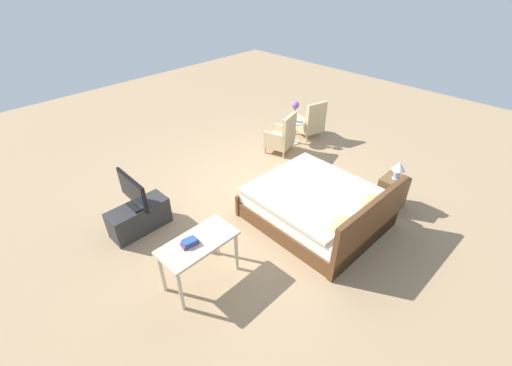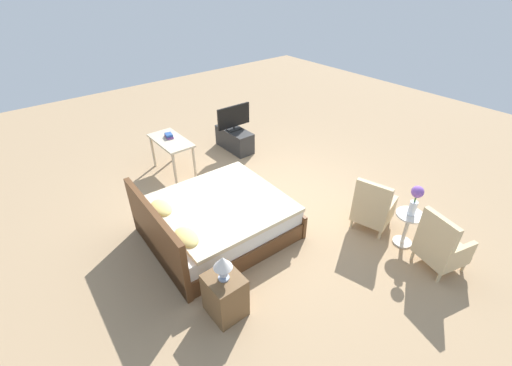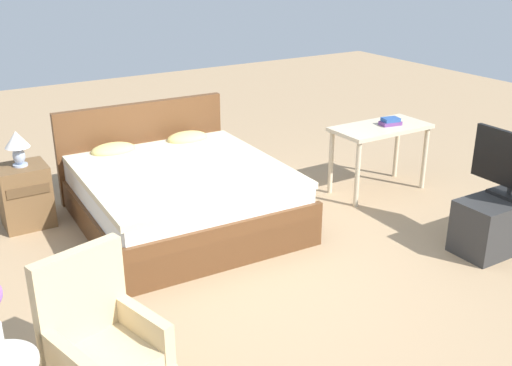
{
  "view_description": "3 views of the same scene",
  "coord_description": "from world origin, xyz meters",
  "px_view_note": "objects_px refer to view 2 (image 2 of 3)",
  "views": [
    {
      "loc": [
        3.76,
        3.57,
        3.84
      ],
      "look_at": [
        0.38,
        0.25,
        0.58
      ],
      "focal_mm": 24.0,
      "sensor_mm": 36.0,
      "label": 1
    },
    {
      "loc": [
        -3.68,
        3.26,
        3.63
      ],
      "look_at": [
        -0.06,
        0.32,
        0.57
      ],
      "focal_mm": 24.0,
      "sensor_mm": 36.0,
      "label": 2
    },
    {
      "loc": [
        -2.26,
        -3.63,
        2.45
      ],
      "look_at": [
        -0.02,
        -0.02,
        0.77
      ],
      "focal_mm": 42.0,
      "sensor_mm": 36.0,
      "label": 3
    }
  ],
  "objects_px": {
    "table_lamp": "(223,265)",
    "tv_stand": "(235,139)",
    "armchair_by_window_left": "(441,246)",
    "nightstand": "(225,295)",
    "tv_flatscreen": "(234,118)",
    "armchair_by_window_right": "(373,208)",
    "bed": "(216,220)",
    "vanity_desk": "(171,145)",
    "flower_vase": "(416,198)",
    "book_stack": "(169,136)",
    "side_table": "(407,225)"
  },
  "relations": [
    {
      "from": "tv_stand",
      "to": "nightstand",
      "type": "bearing_deg",
      "value": 142.5
    },
    {
      "from": "table_lamp",
      "to": "book_stack",
      "type": "xyz_separation_m",
      "value": [
        3.49,
        -1.12,
        -0.05
      ]
    },
    {
      "from": "armchair_by_window_left",
      "to": "nightstand",
      "type": "xyz_separation_m",
      "value": [
        1.23,
        2.7,
        -0.08
      ]
    },
    {
      "from": "armchair_by_window_left",
      "to": "vanity_desk",
      "type": "height_order",
      "value": "armchair_by_window_left"
    },
    {
      "from": "armchair_by_window_left",
      "to": "tv_stand",
      "type": "xyz_separation_m",
      "value": [
        4.67,
        0.06,
        -0.14
      ]
    },
    {
      "from": "armchair_by_window_left",
      "to": "armchair_by_window_right",
      "type": "relative_size",
      "value": 1.0
    },
    {
      "from": "table_lamp",
      "to": "tv_stand",
      "type": "distance_m",
      "value": 4.37
    },
    {
      "from": "bed",
      "to": "armchair_by_window_right",
      "type": "bearing_deg",
      "value": -124.78
    },
    {
      "from": "flower_vase",
      "to": "vanity_desk",
      "type": "relative_size",
      "value": 0.46
    },
    {
      "from": "table_lamp",
      "to": "tv_flatscreen",
      "type": "distance_m",
      "value": 4.33
    },
    {
      "from": "side_table",
      "to": "table_lamp",
      "type": "bearing_deg",
      "value": 76.09
    },
    {
      "from": "armchair_by_window_left",
      "to": "vanity_desk",
      "type": "distance_m",
      "value": 4.9
    },
    {
      "from": "armchair_by_window_left",
      "to": "nightstand",
      "type": "distance_m",
      "value": 2.97
    },
    {
      "from": "side_table",
      "to": "nightstand",
      "type": "xyz_separation_m",
      "value": [
        0.69,
        2.79,
        -0.05
      ]
    },
    {
      "from": "bed",
      "to": "side_table",
      "type": "bearing_deg",
      "value": -132.68
    },
    {
      "from": "armchair_by_window_left",
      "to": "vanity_desk",
      "type": "bearing_deg",
      "value": 19.23
    },
    {
      "from": "armchair_by_window_left",
      "to": "nightstand",
      "type": "relative_size",
      "value": 1.56
    },
    {
      "from": "side_table",
      "to": "tv_stand",
      "type": "xyz_separation_m",
      "value": [
        4.13,
        0.15,
        -0.11
      ]
    },
    {
      "from": "book_stack",
      "to": "tv_flatscreen",
      "type": "bearing_deg",
      "value": -91.89
    },
    {
      "from": "side_table",
      "to": "nightstand",
      "type": "height_order",
      "value": "nightstand"
    },
    {
      "from": "bed",
      "to": "armchair_by_window_right",
      "type": "xyz_separation_m",
      "value": [
        -1.4,
        -2.01,
        0.08
      ]
    },
    {
      "from": "bed",
      "to": "vanity_desk",
      "type": "distance_m",
      "value": 2.2
    },
    {
      "from": "armchair_by_window_right",
      "to": "table_lamp",
      "type": "xyz_separation_m",
      "value": [
        0.15,
        2.7,
        0.43
      ]
    },
    {
      "from": "flower_vase",
      "to": "tv_flatscreen",
      "type": "bearing_deg",
      "value": 2.13
    },
    {
      "from": "bed",
      "to": "armchair_by_window_right",
      "type": "distance_m",
      "value": 2.45
    },
    {
      "from": "flower_vase",
      "to": "book_stack",
      "type": "height_order",
      "value": "flower_vase"
    },
    {
      "from": "armchair_by_window_right",
      "to": "book_stack",
      "type": "height_order",
      "value": "armchair_by_window_right"
    },
    {
      "from": "armchair_by_window_right",
      "to": "side_table",
      "type": "distance_m",
      "value": 0.55
    },
    {
      "from": "armchair_by_window_left",
      "to": "tv_stand",
      "type": "relative_size",
      "value": 0.96
    },
    {
      "from": "vanity_desk",
      "to": "tv_flatscreen",
      "type": "bearing_deg",
      "value": -88.0
    },
    {
      "from": "bed",
      "to": "armchair_by_window_right",
      "type": "relative_size",
      "value": 2.29
    },
    {
      "from": "flower_vase",
      "to": "armchair_by_window_right",
      "type": "bearing_deg",
      "value": 9.53
    },
    {
      "from": "nightstand",
      "to": "tv_stand",
      "type": "distance_m",
      "value": 4.33
    },
    {
      "from": "nightstand",
      "to": "armchair_by_window_right",
      "type": "bearing_deg",
      "value": -93.18
    },
    {
      "from": "table_lamp",
      "to": "vanity_desk",
      "type": "height_order",
      "value": "table_lamp"
    },
    {
      "from": "armchair_by_window_right",
      "to": "flower_vase",
      "type": "distance_m",
      "value": 0.72
    },
    {
      "from": "flower_vase",
      "to": "nightstand",
      "type": "xyz_separation_m",
      "value": [
        0.69,
        2.79,
        -0.55
      ]
    },
    {
      "from": "armchair_by_window_right",
      "to": "tv_stand",
      "type": "height_order",
      "value": "armchair_by_window_right"
    },
    {
      "from": "bed",
      "to": "armchair_by_window_left",
      "type": "height_order",
      "value": "bed"
    },
    {
      "from": "tv_flatscreen",
      "to": "book_stack",
      "type": "distance_m",
      "value": 1.52
    },
    {
      "from": "nightstand",
      "to": "tv_stand",
      "type": "xyz_separation_m",
      "value": [
        3.44,
        -2.64,
        -0.06
      ]
    },
    {
      "from": "armchair_by_window_right",
      "to": "table_lamp",
      "type": "relative_size",
      "value": 2.79
    },
    {
      "from": "nightstand",
      "to": "tv_stand",
      "type": "height_order",
      "value": "nightstand"
    },
    {
      "from": "armchair_by_window_left",
      "to": "tv_stand",
      "type": "bearing_deg",
      "value": 0.77
    },
    {
      "from": "bed",
      "to": "nightstand",
      "type": "xyz_separation_m",
      "value": [
        -1.25,
        0.69,
        -0.0
      ]
    },
    {
      "from": "book_stack",
      "to": "table_lamp",
      "type": "bearing_deg",
      "value": 162.27
    },
    {
      "from": "table_lamp",
      "to": "tv_flatscreen",
      "type": "bearing_deg",
      "value": -37.48
    },
    {
      "from": "bed",
      "to": "side_table",
      "type": "relative_size",
      "value": 3.82
    },
    {
      "from": "armchair_by_window_right",
      "to": "vanity_desk",
      "type": "relative_size",
      "value": 0.88
    },
    {
      "from": "armchair_by_window_right",
      "to": "vanity_desk",
      "type": "distance_m",
      "value": 3.89
    }
  ]
}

